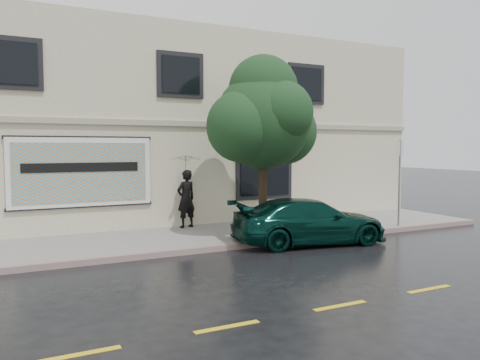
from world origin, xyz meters
name	(u,v)px	position (x,y,z in m)	size (l,w,h in m)	color
ground	(249,262)	(0.00, 0.00, 0.00)	(90.00, 90.00, 0.00)	black
sidewalk	(200,237)	(0.00, 3.25, 0.07)	(20.00, 3.50, 0.15)	gray
curb	(224,248)	(0.00, 1.50, 0.07)	(20.00, 0.18, 0.16)	gray
road_marking	(340,306)	(0.00, -3.50, 0.01)	(19.00, 0.12, 0.01)	gold
building	(149,130)	(0.00, 9.00, 3.50)	(20.00, 8.12, 7.00)	beige
billboard	(82,172)	(-3.20, 4.92, 2.05)	(4.30, 0.16, 2.20)	white
car	(309,221)	(2.60, 1.20, 0.66)	(2.01, 4.55, 1.32)	black
pedestrian	(186,199)	(0.03, 4.59, 1.11)	(0.70, 0.46, 1.92)	black
umbrella	(186,159)	(0.03, 4.59, 2.43)	(0.99, 0.99, 0.73)	black
street_tree	(263,121)	(1.75, 2.47, 3.60)	(2.93, 2.93, 4.93)	#2F2415
sign_pole	(399,175)	(6.58, 1.70, 1.86)	(0.35, 0.10, 2.89)	gray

